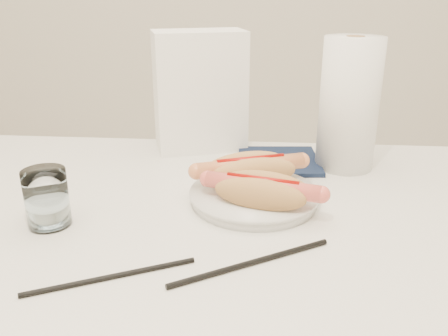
# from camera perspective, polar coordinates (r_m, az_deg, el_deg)

# --- Properties ---
(table) EXTENTS (1.20, 0.80, 0.75)m
(table) POSITION_cam_1_polar(r_m,az_deg,el_deg) (0.79, -4.25, -9.84)
(table) COLOR white
(table) RESTS_ON ground
(plate) EXTENTS (0.26, 0.26, 0.02)m
(plate) POSITION_cam_1_polar(r_m,az_deg,el_deg) (0.81, 3.64, -3.61)
(plate) COLOR white
(plate) RESTS_ON table
(hotdog_left) EXTENTS (0.19, 0.13, 0.05)m
(hotdog_left) POSITION_cam_1_polar(r_m,az_deg,el_deg) (0.84, 3.23, -0.25)
(hotdog_left) COLOR tan
(hotdog_left) RESTS_ON plate
(hotdog_right) EXTENTS (0.19, 0.11, 0.05)m
(hotdog_right) POSITION_cam_1_polar(r_m,az_deg,el_deg) (0.76, 4.65, -2.78)
(hotdog_right) COLOR tan
(hotdog_right) RESTS_ON plate
(water_glass) EXTENTS (0.07, 0.07, 0.09)m
(water_glass) POSITION_cam_1_polar(r_m,az_deg,el_deg) (0.77, -20.65, -3.42)
(water_glass) COLOR white
(water_glass) RESTS_ON table
(chopstick_near) EXTENTS (0.20, 0.10, 0.01)m
(chopstick_near) POSITION_cam_1_polar(r_m,az_deg,el_deg) (0.63, -13.48, -12.67)
(chopstick_near) COLOR black
(chopstick_near) RESTS_ON table
(chopstick_far) EXTENTS (0.21, 0.13, 0.01)m
(chopstick_far) POSITION_cam_1_polar(r_m,az_deg,el_deg) (0.64, 3.41, -11.33)
(chopstick_far) COLOR black
(chopstick_far) RESTS_ON table
(napkin_box) EXTENTS (0.22, 0.16, 0.26)m
(napkin_box) POSITION_cam_1_polar(r_m,az_deg,el_deg) (1.05, -2.94, 9.24)
(napkin_box) COLOR white
(napkin_box) RESTS_ON table
(navy_napkin) EXTENTS (0.18, 0.18, 0.01)m
(navy_napkin) POSITION_cam_1_polar(r_m,az_deg,el_deg) (1.00, 6.65, 0.86)
(navy_napkin) COLOR #111B35
(navy_napkin) RESTS_ON table
(paper_towel_roll) EXTENTS (0.15, 0.15, 0.26)m
(paper_towel_roll) POSITION_cam_1_polar(r_m,az_deg,el_deg) (0.97, 14.88, 7.44)
(paper_towel_roll) COLOR white
(paper_towel_roll) RESTS_ON table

